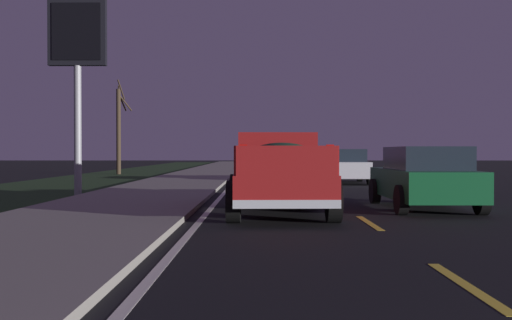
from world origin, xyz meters
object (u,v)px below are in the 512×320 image
at_px(sedan_green, 424,177).
at_px(bare_tree_far, 119,127).
at_px(sedan_white, 345,166).
at_px(pickup_truck, 278,171).
at_px(gas_price_sign, 77,48).

xyz_separation_m(sedan_green, bare_tree_far, (23.18, 13.02, 2.21)).
height_order(sedan_white, sedan_green, same).
distance_m(sedan_white, bare_tree_far, 16.93).
height_order(sedan_green, bare_tree_far, bare_tree_far).
relative_size(sedan_white, bare_tree_far, 0.73).
height_order(pickup_truck, gas_price_sign, gas_price_sign).
distance_m(sedan_white, gas_price_sign, 13.07).
bearing_deg(pickup_truck, bare_tree_far, 21.15).
relative_size(pickup_truck, sedan_green, 1.24).
height_order(pickup_truck, sedan_white, pickup_truck).
distance_m(sedan_green, gas_price_sign, 11.87).
xyz_separation_m(sedan_green, gas_price_sign, (4.83, 10.06, 4.04)).
bearing_deg(sedan_white, gas_price_sign, 127.37).
bearing_deg(sedan_white, sedan_green, -179.18).
relative_size(sedan_green, gas_price_sign, 0.68).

